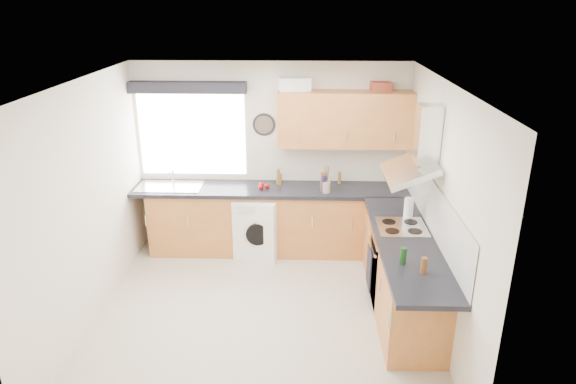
{
  "coord_description": "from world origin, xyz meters",
  "views": [
    {
      "loc": [
        0.42,
        -4.79,
        3.25
      ],
      "look_at": [
        0.25,
        0.85,
        1.1
      ],
      "focal_mm": 32.0,
      "sensor_mm": 36.0,
      "label": 1
    }
  ],
  "objects_px": {
    "extractor_hood": "(418,151)",
    "upper_cabinets": "(345,119)",
    "washing_machine": "(259,226)",
    "oven": "(398,267)"
  },
  "relations": [
    {
      "from": "extractor_hood",
      "to": "oven",
      "type": "bearing_deg",
      "value": 180.0
    },
    {
      "from": "oven",
      "to": "upper_cabinets",
      "type": "bearing_deg",
      "value": 112.54
    },
    {
      "from": "extractor_hood",
      "to": "upper_cabinets",
      "type": "bearing_deg",
      "value": 116.13
    },
    {
      "from": "extractor_hood",
      "to": "washing_machine",
      "type": "xyz_separation_m",
      "value": [
        -1.75,
        1.1,
        -1.36
      ]
    },
    {
      "from": "upper_cabinets",
      "to": "washing_machine",
      "type": "relative_size",
      "value": 2.08
    },
    {
      "from": "extractor_hood",
      "to": "washing_machine",
      "type": "bearing_deg",
      "value": 147.85
    },
    {
      "from": "extractor_hood",
      "to": "washing_machine",
      "type": "distance_m",
      "value": 2.48
    },
    {
      "from": "oven",
      "to": "upper_cabinets",
      "type": "relative_size",
      "value": 0.5
    },
    {
      "from": "upper_cabinets",
      "to": "washing_machine",
      "type": "xyz_separation_m",
      "value": [
        -1.1,
        -0.23,
        -1.39
      ]
    },
    {
      "from": "extractor_hood",
      "to": "washing_machine",
      "type": "height_order",
      "value": "extractor_hood"
    }
  ]
}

